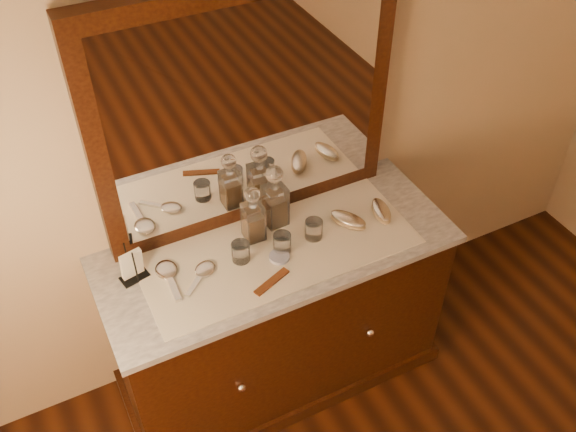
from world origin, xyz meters
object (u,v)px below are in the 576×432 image
at_px(brush_far, 381,211).
at_px(hand_mirror_outer, 168,273).
at_px(hand_mirror_inner, 203,272).
at_px(comb, 272,282).
at_px(napkin_rack, 132,266).
at_px(pin_dish, 279,257).
at_px(decanter_right, 275,202).
at_px(dresser_cabinet, 278,316).
at_px(decanter_left, 253,219).
at_px(mirror_frame, 246,111).
at_px(brush_near, 348,220).

height_order(brush_far, hand_mirror_outer, brush_far).
bearing_deg(hand_mirror_outer, brush_far, -4.91).
xyz_separation_m(hand_mirror_outer, hand_mirror_inner, (0.12, -0.05, -0.00)).
height_order(comb, napkin_rack, napkin_rack).
xyz_separation_m(pin_dish, decanter_right, (0.08, 0.20, 0.10)).
relative_size(dresser_cabinet, decanter_right, 4.85).
height_order(napkin_rack, brush_far, napkin_rack).
distance_m(pin_dish, decanter_left, 0.18).
xyz_separation_m(mirror_frame, pin_dish, (-0.02, -0.31, -0.49)).
height_order(dresser_cabinet, comb, comb).
height_order(comb, decanter_right, decanter_right).
bearing_deg(comb, decanter_right, 40.87).
bearing_deg(napkin_rack, hand_mirror_outer, -21.74).
bearing_deg(hand_mirror_outer, decanter_right, 9.39).
relative_size(comb, hand_mirror_outer, 0.75).
xyz_separation_m(comb, napkin_rack, (-0.45, 0.26, 0.06)).
relative_size(decanter_right, hand_mirror_outer, 1.30).
relative_size(dresser_cabinet, hand_mirror_outer, 6.29).
relative_size(dresser_cabinet, napkin_rack, 8.82).
distance_m(dresser_cabinet, decanter_left, 0.55).
xyz_separation_m(decanter_left, decanter_right, (0.12, 0.04, 0.01)).
xyz_separation_m(decanter_right, brush_near, (0.26, -0.15, -0.09)).
bearing_deg(mirror_frame, pin_dish, -93.63).
height_order(napkin_rack, decanter_right, decanter_right).
bearing_deg(dresser_cabinet, mirror_frame, 90.00).
bearing_deg(decanter_left, brush_near, -15.51).
relative_size(dresser_cabinet, brush_near, 8.10).
height_order(mirror_frame, napkin_rack, mirror_frame).
xyz_separation_m(mirror_frame, brush_far, (0.47, -0.27, -0.48)).
bearing_deg(decanter_right, brush_far, -21.07).
bearing_deg(hand_mirror_inner, brush_near, -0.95).
relative_size(napkin_rack, decanter_left, 0.61).
distance_m(brush_near, hand_mirror_inner, 0.64).
relative_size(hand_mirror_outer, hand_mirror_inner, 1.26).
bearing_deg(brush_near, hand_mirror_inner, 179.05).
xyz_separation_m(mirror_frame, napkin_rack, (-0.56, -0.15, -0.44)).
relative_size(decanter_left, brush_far, 1.62).
bearing_deg(pin_dish, brush_near, 8.06).
distance_m(dresser_cabinet, pin_dish, 0.46).
xyz_separation_m(brush_far, hand_mirror_inner, (-0.79, 0.02, -0.01)).
bearing_deg(pin_dish, hand_mirror_inner, 168.77).
distance_m(mirror_frame, hand_mirror_inner, 0.63).
height_order(hand_mirror_outer, hand_mirror_inner, hand_mirror_outer).
distance_m(pin_dish, napkin_rack, 0.56).
xyz_separation_m(decanter_left, hand_mirror_outer, (-0.38, -0.04, -0.09)).
distance_m(mirror_frame, pin_dish, 0.58).
bearing_deg(comb, dresser_cabinet, 37.45).
distance_m(dresser_cabinet, brush_near, 0.57).
height_order(mirror_frame, hand_mirror_inner, mirror_frame).
xyz_separation_m(comb, decanter_left, (0.04, 0.25, 0.10)).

